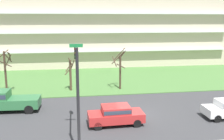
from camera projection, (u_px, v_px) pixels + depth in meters
The scene contains 9 objects.
ground at pixel (132, 114), 22.83m from camera, with size 160.00×160.00×0.00m, color #38383A.
grass_lawn_strip at pixel (110, 79), 36.40m from camera, with size 80.00×16.00×0.08m, color #477238.
apartment_building at pixel (100, 31), 48.34m from camera, with size 45.63×12.01×12.34m.
tree_far_left at pixel (6, 69), 28.62m from camera, with size 1.78×1.80×4.96m.
tree_left at pixel (70, 74), 29.97m from camera, with size 1.22×0.97×3.98m.
tree_center at pixel (120, 68), 30.53m from camera, with size 1.75×1.90×4.94m.
sedan_red_near_left at pixel (116, 114), 20.46m from camera, with size 4.46×1.94×1.57m.
pickup_green_center_right at pixel (7, 101), 23.45m from camera, with size 5.48×2.24×1.95m.
traffic_signal_mast at pixel (77, 78), 16.49m from camera, with size 0.90×5.24×6.71m.
Camera 1 is at (-4.94, -21.13, 8.30)m, focal length 41.30 mm.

